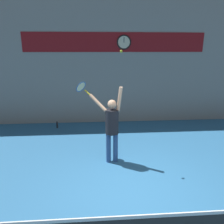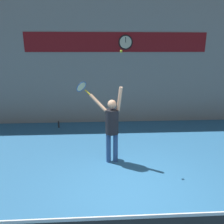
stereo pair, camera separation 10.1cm
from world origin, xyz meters
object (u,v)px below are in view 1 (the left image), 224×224
at_px(tennis_ball, 121,51).
at_px(water_bottle, 57,125).
at_px(tennis_player, 112,124).
at_px(scoreboard_clock, 124,42).
at_px(tennis_racket, 81,87).

bearing_deg(tennis_ball, water_bottle, 126.23).
distance_m(tennis_player, water_bottle, 3.62).
bearing_deg(scoreboard_clock, tennis_ball, -98.16).
relative_size(tennis_player, water_bottle, 7.69).
bearing_deg(tennis_player, tennis_ball, -31.31).
distance_m(tennis_racket, water_bottle, 3.23).
bearing_deg(water_bottle, scoreboard_clock, 12.38).
xyz_separation_m(scoreboard_clock, tennis_racket, (-1.54, -2.93, -1.27)).
relative_size(scoreboard_clock, tennis_player, 0.27).
bearing_deg(tennis_player, water_bottle, 124.63).
distance_m(scoreboard_clock, water_bottle, 4.22).
height_order(tennis_ball, water_bottle, tennis_ball).
bearing_deg(tennis_racket, scoreboard_clock, 62.35).
xyz_separation_m(tennis_ball, water_bottle, (-2.20, 3.00, -2.87)).
distance_m(scoreboard_clock, tennis_ball, 3.65).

